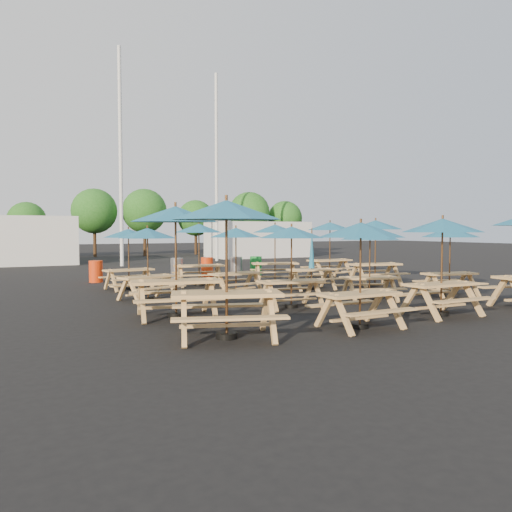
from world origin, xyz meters
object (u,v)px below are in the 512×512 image
picnic_unit_8 (442,232)px  picnic_unit_15 (330,230)px  picnic_unit_1 (176,222)px  picnic_unit_6 (236,237)px  picnic_unit_14 (376,229)px  waste_bin_0 (96,271)px  picnic_unit_7 (199,233)px  picnic_unit_3 (128,237)px  picnic_unit_11 (275,233)px  waste_bin_2 (207,267)px  picnic_unit_9 (370,240)px  picnic_unit_0 (226,220)px  waste_bin_3 (236,266)px  picnic_unit_5 (292,238)px  picnic_unit_13 (450,237)px  picnic_unit_2 (147,238)px  waste_bin_1 (177,268)px  waste_bin_4 (256,266)px  picnic_unit_4 (361,237)px

picnic_unit_8 → picnic_unit_15: size_ratio=0.98×
picnic_unit_1 → picnic_unit_6: picnic_unit_1 is taller
picnic_unit_14 → waste_bin_0: bearing=155.5°
waste_bin_0 → picnic_unit_7: bearing=-43.0°
picnic_unit_8 → waste_bin_0: 12.96m
waste_bin_0 → picnic_unit_3: bearing=-78.2°
picnic_unit_14 → picnic_unit_11: bearing=143.5°
picnic_unit_8 → waste_bin_2: 11.79m
picnic_unit_7 → picnic_unit_9: bearing=-53.0°
picnic_unit_11 → picnic_unit_0: bearing=-104.6°
picnic_unit_1 → waste_bin_3: size_ratio=3.09×
picnic_unit_5 → picnic_unit_14: picnic_unit_14 is taller
picnic_unit_14 → picnic_unit_13: bearing=-79.4°
picnic_unit_0 → waste_bin_0: bearing=110.8°
waste_bin_3 → waste_bin_2: bearing=173.2°
picnic_unit_5 → picnic_unit_7: size_ratio=0.94×
waste_bin_3 → picnic_unit_11: bearing=-85.9°
picnic_unit_7 → picnic_unit_15: 5.75m
picnic_unit_2 → waste_bin_1: picnic_unit_2 is taller
picnic_unit_0 → picnic_unit_9: bearing=43.9°
picnic_unit_11 → waste_bin_4: size_ratio=2.77×
picnic_unit_0 → picnic_unit_3: size_ratio=1.27×
picnic_unit_1 → picnic_unit_13: bearing=8.6°
waste_bin_3 → picnic_unit_9: bearing=-89.2°
picnic_unit_11 → waste_bin_1: bearing=150.9°
picnic_unit_9 → waste_bin_0: bearing=140.7°
picnic_unit_2 → picnic_unit_6: bearing=-21.8°
picnic_unit_1 → picnic_unit_11: picnic_unit_1 is taller
picnic_unit_0 → picnic_unit_11: size_ratio=1.14×
picnic_unit_0 → picnic_unit_11: (5.66, 8.35, -0.29)m
picnic_unit_5 → picnic_unit_8: (2.52, -2.62, 0.15)m
picnic_unit_6 → waste_bin_4: picnic_unit_6 is taller
picnic_unit_3 → picnic_unit_14: (8.23, -2.78, 0.27)m
waste_bin_1 → waste_bin_3: same height
picnic_unit_4 → picnic_unit_11: (2.85, 8.69, 0.05)m
picnic_unit_6 → waste_bin_1: (0.09, 6.13, -1.37)m
waste_bin_3 → picnic_unit_15: bearing=-45.0°
picnic_unit_0 → waste_bin_3: (5.44, 11.45, -1.78)m
picnic_unit_14 → picnic_unit_7: bearing=162.3°
picnic_unit_13 → picnic_unit_1: bearing=-171.3°
picnic_unit_11 → waste_bin_3: bearing=113.6°
picnic_unit_13 → picnic_unit_14: 3.27m
picnic_unit_4 → picnic_unit_3: bearing=105.3°
picnic_unit_4 → picnic_unit_8: picnic_unit_8 is taller
picnic_unit_1 → waste_bin_2: picnic_unit_1 is taller
picnic_unit_5 → waste_bin_0: size_ratio=2.55×
picnic_unit_2 → picnic_unit_5: 4.23m
picnic_unit_11 → waste_bin_1: 4.60m
picnic_unit_0 → picnic_unit_5: picnic_unit_0 is taller
picnic_unit_6 → picnic_unit_7: 3.01m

